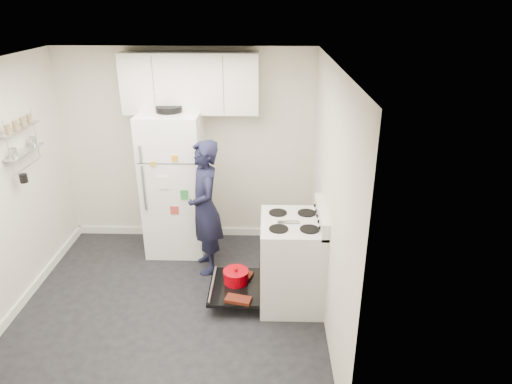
{
  "coord_description": "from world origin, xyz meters",
  "views": [
    {
      "loc": [
        1.0,
        -3.96,
        3.04
      ],
      "look_at": [
        0.89,
        0.65,
        1.05
      ],
      "focal_mm": 32.0,
      "sensor_mm": 36.0,
      "label": 1
    }
  ],
  "objects_px": {
    "open_oven_door": "(236,283)",
    "refrigerator": "(175,183)",
    "person": "(205,208)",
    "electric_range": "(291,262)"
  },
  "relations": [
    {
      "from": "person",
      "to": "electric_range",
      "type": "bearing_deg",
      "value": 41.08
    },
    {
      "from": "refrigerator",
      "to": "electric_range",
      "type": "bearing_deg",
      "value": -38.1
    },
    {
      "from": "refrigerator",
      "to": "person",
      "type": "distance_m",
      "value": 0.67
    },
    {
      "from": "person",
      "to": "refrigerator",
      "type": "bearing_deg",
      "value": -155.48
    },
    {
      "from": "electric_range",
      "to": "person",
      "type": "bearing_deg",
      "value": 147.99
    },
    {
      "from": "electric_range",
      "to": "refrigerator",
      "type": "height_order",
      "value": "refrigerator"
    },
    {
      "from": "open_oven_door",
      "to": "refrigerator",
      "type": "xyz_separation_m",
      "value": [
        -0.82,
        1.08,
        0.72
      ]
    },
    {
      "from": "electric_range",
      "to": "open_oven_door",
      "type": "distance_m",
      "value": 0.65
    },
    {
      "from": "electric_range",
      "to": "open_oven_door",
      "type": "xyz_separation_m",
      "value": [
        -0.59,
        0.02,
        -0.28
      ]
    },
    {
      "from": "electric_range",
      "to": "person",
      "type": "distance_m",
      "value": 1.18
    }
  ]
}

